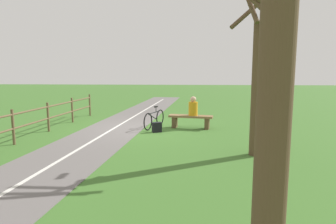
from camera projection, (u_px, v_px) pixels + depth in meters
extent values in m
plane|color=#3D6B28|center=(137.00, 128.00, 11.20)|extent=(80.00, 80.00, 0.00)
cube|color=#66605E|center=(66.00, 157.00, 7.33)|extent=(4.70, 36.07, 0.02)
cube|color=silver|center=(66.00, 156.00, 7.32)|extent=(2.24, 31.94, 0.00)
cube|color=brown|center=(191.00, 116.00, 11.09)|extent=(1.77, 0.71, 0.08)
cube|color=brown|center=(207.00, 123.00, 10.97)|extent=(0.22, 0.40, 0.43)
cube|color=brown|center=(175.00, 122.00, 11.28)|extent=(0.22, 0.40, 0.43)
cylinder|color=orange|center=(193.00, 109.00, 11.03)|extent=(0.41, 0.41, 0.53)
sphere|color=tan|center=(193.00, 99.00, 10.98)|extent=(0.23, 0.23, 0.23)
torus|color=black|center=(148.00, 122.00, 10.66)|extent=(0.26, 0.65, 0.67)
torus|color=black|center=(160.00, 118.00, 11.64)|extent=(0.26, 0.65, 0.67)
cylinder|color=black|center=(154.00, 112.00, 11.11)|extent=(0.33, 0.88, 0.04)
cylinder|color=black|center=(152.00, 117.00, 10.98)|extent=(0.25, 0.64, 0.32)
cylinder|color=black|center=(156.00, 109.00, 11.25)|extent=(0.03, 0.03, 0.20)
cube|color=black|center=(156.00, 107.00, 11.23)|extent=(0.14, 0.22, 0.05)
cube|color=black|center=(157.00, 127.00, 10.38)|extent=(0.39, 0.32, 0.36)
cube|color=black|center=(156.00, 128.00, 10.50)|extent=(0.23, 0.13, 0.16)
cylinder|color=brown|center=(90.00, 105.00, 14.31)|extent=(0.08, 0.08, 1.09)
cylinder|color=brown|center=(72.00, 110.00, 12.38)|extent=(0.08, 0.08, 1.09)
cylinder|color=brown|center=(48.00, 117.00, 10.45)|extent=(0.08, 0.08, 1.09)
cylinder|color=brown|center=(13.00, 127.00, 8.52)|extent=(0.08, 0.08, 1.09)
cylinder|color=brown|center=(12.00, 115.00, 8.46)|extent=(0.61, 11.78, 0.06)
cylinder|color=brown|center=(13.00, 129.00, 8.52)|extent=(0.61, 11.78, 0.06)
cylinder|color=brown|center=(258.00, 90.00, 7.30)|extent=(0.33, 0.33, 3.45)
cylinder|color=brown|center=(270.00, 11.00, 7.08)|extent=(0.29, 0.57, 0.76)
cylinder|color=brown|center=(251.00, 6.00, 6.93)|extent=(0.35, 0.68, 0.95)
cylinder|color=brown|center=(265.00, 5.00, 6.60)|extent=(0.94, 0.16, 0.87)
cylinder|color=brown|center=(257.00, 4.00, 6.66)|extent=(0.88, 0.51, 0.92)
cylinder|color=brown|center=(250.00, 11.00, 7.53)|extent=(1.13, 0.47, 1.00)
cylinder|color=brown|center=(275.00, 95.00, 2.21)|extent=(0.27, 0.27, 3.99)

